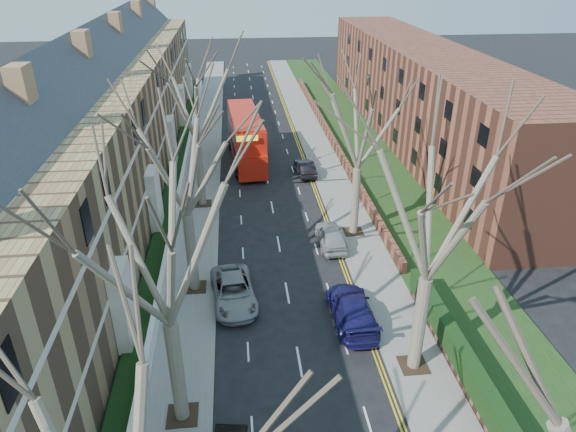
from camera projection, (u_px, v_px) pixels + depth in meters
name	position (u px, v px, depth m)	size (l,w,h in m)	color
pavement_left	(205.00, 157.00, 52.33)	(3.00, 102.00, 0.12)	slate
pavement_right	(321.00, 153.00, 53.44)	(3.00, 102.00, 0.12)	slate
terrace_left	(102.00, 133.00, 42.03)	(9.70, 78.00, 13.60)	#886545
flats_right	(420.00, 94.00, 55.78)	(13.97, 54.00, 10.00)	brown
front_wall_left	(181.00, 185.00, 44.85)	(0.30, 78.00, 1.00)	white
grass_verge_right	(363.00, 151.00, 53.82)	(6.00, 102.00, 0.06)	#193312
tree_left_mid	(158.00, 234.00, 18.84)	(10.50, 10.50, 14.71)	brown
tree_left_far	(181.00, 149.00, 27.82)	(10.15, 10.15, 14.22)	brown
tree_left_dist	(193.00, 90.00, 38.27)	(10.50, 10.50, 14.71)	brown
tree_right_mid	(438.00, 197.00, 21.67)	(10.50, 10.50, 14.71)	brown
tree_right_far	(361.00, 112.00, 34.18)	(10.15, 10.15, 14.22)	brown
double_decker_bus	(246.00, 139.00, 50.27)	(3.58, 11.85, 4.86)	red
car_left_far	(234.00, 291.00, 30.59)	(2.48, 5.37, 1.49)	gray
car_right_near	(352.00, 310.00, 28.93)	(2.25, 5.54, 1.61)	navy
car_right_mid	(331.00, 236.00, 36.51)	(1.81, 4.51, 1.54)	#9FA2A8
car_right_far	(305.00, 168.00, 48.21)	(1.44, 4.12, 1.36)	black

